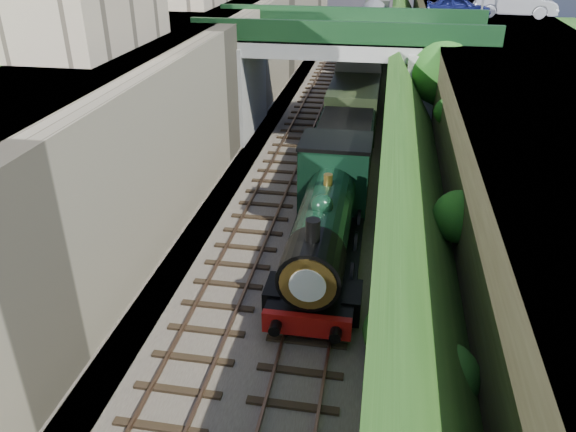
{
  "coord_description": "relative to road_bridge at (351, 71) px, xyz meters",
  "views": [
    {
      "loc": [
        2.97,
        -8.76,
        11.6
      ],
      "look_at": [
        0.0,
        8.16,
        2.67
      ],
      "focal_mm": 35.0,
      "sensor_mm": 36.0,
      "label": 1
    }
  ],
  "objects": [
    {
      "name": "coach_front",
      "position": [
        0.26,
        5.44,
        -2.03
      ],
      "size": [
        2.9,
        18.0,
        3.7
      ],
      "color": "black",
      "rests_on": "trackbed"
    },
    {
      "name": "car_silver",
      "position": [
        9.86,
        7.8,
        3.03
      ],
      "size": [
        5.28,
        2.17,
        1.7
      ],
      "primitive_type": "imported",
      "rotation": [
        0.0,
        0.0,
        1.5
      ],
      "color": "#A5A5AA",
      "rests_on": "street_plateau_right"
    },
    {
      "name": "street_plateau_left",
      "position": [
        -9.94,
        -4.0,
        -0.58
      ],
      "size": [
        6.0,
        90.0,
        7.0
      ],
      "primitive_type": "cube",
      "color": "#262628",
      "rests_on": "ground"
    },
    {
      "name": "trackbed",
      "position": [
        -0.94,
        -4.0,
        -3.98
      ],
      "size": [
        10.0,
        90.0,
        0.2
      ],
      "primitive_type": "cube",
      "color": "#473F38",
      "rests_on": "ground"
    },
    {
      "name": "tender",
      "position": [
        0.26,
        -7.16,
        -2.46
      ],
      "size": [
        2.7,
        6.0,
        3.05
      ],
      "color": "black",
      "rests_on": "trackbed"
    },
    {
      "name": "tree",
      "position": [
        4.97,
        -2.18,
        0.57
      ],
      "size": [
        3.6,
        3.8,
        6.6
      ],
      "color": "black",
      "rests_on": "ground"
    },
    {
      "name": "embankment_slope",
      "position": [
        4.07,
        -6.64,
        -1.3
      ],
      "size": [
        4.75,
        90.0,
        6.6
      ],
      "color": "#1E4714",
      "rests_on": "ground"
    },
    {
      "name": "coach_middle",
      "position": [
        0.26,
        24.24,
        -2.03
      ],
      "size": [
        2.9,
        18.0,
        3.7
      ],
      "color": "black",
      "rests_on": "trackbed"
    },
    {
      "name": "coach_rear",
      "position": [
        0.26,
        43.04,
        -2.03
      ],
      "size": [
        2.9,
        18.0,
        3.7
      ],
      "color": "black",
      "rests_on": "trackbed"
    },
    {
      "name": "retaining_wall",
      "position": [
        -6.44,
        -4.0,
        -0.58
      ],
      "size": [
        1.0,
        90.0,
        7.0
      ],
      "primitive_type": "cube",
      "color": "#756B56",
      "rests_on": "ground"
    },
    {
      "name": "track_left",
      "position": [
        -2.94,
        -4.0,
        -3.83
      ],
      "size": [
        2.5,
        90.0,
        0.2
      ],
      "color": "black",
      "rests_on": "trackbed"
    },
    {
      "name": "street_plateau_right",
      "position": [
        8.56,
        -4.0,
        -0.95
      ],
      "size": [
        8.0,
        90.0,
        6.25
      ],
      "primitive_type": "cube",
      "color": "#262628",
      "rests_on": "ground"
    },
    {
      "name": "locomotive",
      "position": [
        0.26,
        -14.53,
        -2.18
      ],
      "size": [
        3.1,
        10.23,
        3.83
      ],
      "color": "black",
      "rests_on": "trackbed"
    },
    {
      "name": "car_blue",
      "position": [
        6.21,
        6.59,
        2.87
      ],
      "size": [
        4.2,
        2.02,
        1.38
      ],
      "primitive_type": "imported",
      "rotation": [
        0.0,
        0.0,
        1.47
      ],
      "color": "navy",
      "rests_on": "street_plateau_right"
    },
    {
      "name": "track_right",
      "position": [
        0.26,
        -4.0,
        -3.83
      ],
      "size": [
        2.5,
        90.0,
        0.2
      ],
      "color": "black",
      "rests_on": "trackbed"
    },
    {
      "name": "road_bridge",
      "position": [
        0.0,
        0.0,
        0.0
      ],
      "size": [
        16.0,
        6.4,
        7.25
      ],
      "color": "gray",
      "rests_on": "ground"
    }
  ]
}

